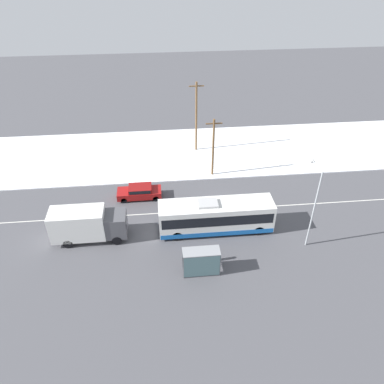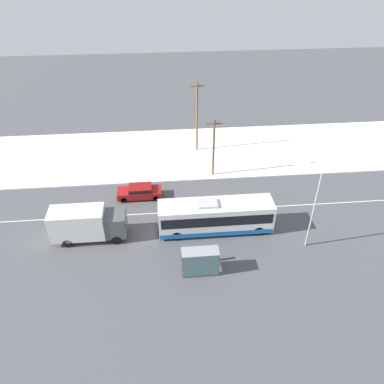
{
  "view_description": "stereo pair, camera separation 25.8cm",
  "coord_description": "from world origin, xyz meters",
  "px_view_note": "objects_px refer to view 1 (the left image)",
  "views": [
    {
      "loc": [
        -5.98,
        -29.84,
        23.6
      ],
      "look_at": [
        -2.85,
        1.41,
        1.4
      ],
      "focal_mm": 35.0,
      "sensor_mm": 36.0,
      "label": 1
    },
    {
      "loc": [
        -5.73,
        -29.87,
        23.6
      ],
      "look_at": [
        -2.85,
        1.41,
        1.4
      ],
      "focal_mm": 35.0,
      "sensor_mm": 36.0,
      "label": 2
    }
  ],
  "objects_px": {
    "city_bus": "(216,216)",
    "utility_pole_roadside": "(213,147)",
    "utility_pole_snowlot": "(196,116)",
    "streetlamp": "(314,198)",
    "pedestrian_at_stop": "(208,253)",
    "bus_shelter": "(202,260)",
    "box_truck": "(87,224)",
    "sedan_car": "(140,192)"
  },
  "relations": [
    {
      "from": "box_truck",
      "to": "utility_pole_roadside",
      "type": "xyz_separation_m",
      "value": [
        12.89,
        9.73,
        1.92
      ]
    },
    {
      "from": "box_truck",
      "to": "streetlamp",
      "type": "relative_size",
      "value": 0.86
    },
    {
      "from": "streetlamp",
      "to": "utility_pole_snowlot",
      "type": "xyz_separation_m",
      "value": [
        -8.01,
        18.17,
        -0.2
      ]
    },
    {
      "from": "city_bus",
      "to": "sedan_car",
      "type": "bearing_deg",
      "value": 140.59
    },
    {
      "from": "box_truck",
      "to": "sedan_car",
      "type": "bearing_deg",
      "value": 52.94
    },
    {
      "from": "city_bus",
      "to": "pedestrian_at_stop",
      "type": "height_order",
      "value": "city_bus"
    },
    {
      "from": "utility_pole_snowlot",
      "to": "city_bus",
      "type": "bearing_deg",
      "value": -89.5
    },
    {
      "from": "utility_pole_roadside",
      "to": "utility_pole_snowlot",
      "type": "height_order",
      "value": "utility_pole_snowlot"
    },
    {
      "from": "sedan_car",
      "to": "utility_pole_snowlot",
      "type": "distance_m",
      "value": 12.72
    },
    {
      "from": "pedestrian_at_stop",
      "to": "streetlamp",
      "type": "bearing_deg",
      "value": 10.68
    },
    {
      "from": "utility_pole_snowlot",
      "to": "box_truck",
      "type": "bearing_deg",
      "value": -126.33
    },
    {
      "from": "sedan_car",
      "to": "box_truck",
      "type": "bearing_deg",
      "value": 52.94
    },
    {
      "from": "streetlamp",
      "to": "utility_pole_snowlot",
      "type": "relative_size",
      "value": 0.87
    },
    {
      "from": "city_bus",
      "to": "utility_pole_roadside",
      "type": "relative_size",
      "value": 1.51
    },
    {
      "from": "city_bus",
      "to": "streetlamp",
      "type": "relative_size",
      "value": 1.36
    },
    {
      "from": "pedestrian_at_stop",
      "to": "utility_pole_roadside",
      "type": "xyz_separation_m",
      "value": [
        2.42,
        13.78,
        2.59
      ]
    },
    {
      "from": "bus_shelter",
      "to": "box_truck",
      "type": "bearing_deg",
      "value": 151.11
    },
    {
      "from": "city_bus",
      "to": "pedestrian_at_stop",
      "type": "bearing_deg",
      "value": -107.71
    },
    {
      "from": "pedestrian_at_stop",
      "to": "bus_shelter",
      "type": "height_order",
      "value": "bus_shelter"
    },
    {
      "from": "sedan_car",
      "to": "pedestrian_at_stop",
      "type": "xyz_separation_m",
      "value": [
        5.9,
        -10.1,
        0.32
      ]
    },
    {
      "from": "box_truck",
      "to": "utility_pole_snowlot",
      "type": "bearing_deg",
      "value": 53.67
    },
    {
      "from": "sedan_car",
      "to": "bus_shelter",
      "type": "xyz_separation_m",
      "value": [
        5.21,
        -11.45,
        0.9
      ]
    },
    {
      "from": "box_truck",
      "to": "pedestrian_at_stop",
      "type": "height_order",
      "value": "box_truck"
    },
    {
      "from": "streetlamp",
      "to": "pedestrian_at_stop",
      "type": "bearing_deg",
      "value": -169.32
    },
    {
      "from": "utility_pole_roadside",
      "to": "city_bus",
      "type": "bearing_deg",
      "value": -96.48
    },
    {
      "from": "city_bus",
      "to": "utility_pole_roadside",
      "type": "height_order",
      "value": "utility_pole_roadside"
    },
    {
      "from": "city_bus",
      "to": "bus_shelter",
      "type": "bearing_deg",
      "value": -110.11
    },
    {
      "from": "box_truck",
      "to": "pedestrian_at_stop",
      "type": "distance_m",
      "value": 11.24
    },
    {
      "from": "city_bus",
      "to": "streetlamp",
      "type": "distance_m",
      "value": 8.87
    },
    {
      "from": "bus_shelter",
      "to": "utility_pole_roadside",
      "type": "xyz_separation_m",
      "value": [
        3.11,
        15.12,
        2.01
      ]
    },
    {
      "from": "sedan_car",
      "to": "streetlamp",
      "type": "relative_size",
      "value": 0.59
    },
    {
      "from": "streetlamp",
      "to": "utility_pole_roadside",
      "type": "xyz_separation_m",
      "value": [
        -6.78,
        12.04,
        -1.21
      ]
    },
    {
      "from": "city_bus",
      "to": "sedan_car",
      "type": "relative_size",
      "value": 2.3
    },
    {
      "from": "box_truck",
      "to": "bus_shelter",
      "type": "distance_m",
      "value": 11.17
    },
    {
      "from": "sedan_car",
      "to": "pedestrian_at_stop",
      "type": "height_order",
      "value": "pedestrian_at_stop"
    },
    {
      "from": "utility_pole_roadside",
      "to": "sedan_car",
      "type": "bearing_deg",
      "value": -156.16
    },
    {
      "from": "utility_pole_snowlot",
      "to": "sedan_car",
      "type": "bearing_deg",
      "value": -125.87
    },
    {
      "from": "pedestrian_at_stop",
      "to": "bus_shelter",
      "type": "relative_size",
      "value": 0.59
    },
    {
      "from": "city_bus",
      "to": "utility_pole_snowlot",
      "type": "relative_size",
      "value": 1.18
    },
    {
      "from": "sedan_car",
      "to": "streetlamp",
      "type": "bearing_deg",
      "value": 151.01
    },
    {
      "from": "city_bus",
      "to": "streetlamp",
      "type": "xyz_separation_m",
      "value": [
        7.87,
        -2.43,
        3.29
      ]
    },
    {
      "from": "utility_pole_roadside",
      "to": "pedestrian_at_stop",
      "type": "bearing_deg",
      "value": -99.97
    }
  ]
}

